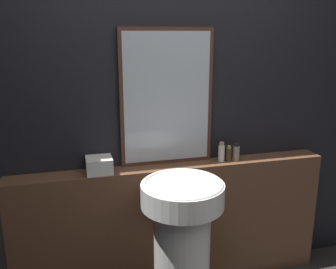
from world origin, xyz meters
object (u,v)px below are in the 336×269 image
(towel_stack, at_px, (99,165))
(pedestal_sink, at_px, (182,246))
(mirror, at_px, (167,98))
(lotion_bottle, at_px, (236,152))
(conditioner_bottle, at_px, (229,154))
(shampoo_bottle, at_px, (221,152))

(towel_stack, bearing_deg, pedestal_sink, -43.30)
(mirror, relative_size, lotion_bottle, 7.31)
(conditioner_bottle, xyz_separation_m, lotion_bottle, (0.06, 0.00, 0.01))
(mirror, distance_m, conditioner_bottle, 0.60)
(conditioner_bottle, bearing_deg, shampoo_bottle, 180.00)
(pedestal_sink, xyz_separation_m, shampoo_bottle, (0.41, 0.41, 0.43))
(pedestal_sink, height_order, conditioner_bottle, conditioner_bottle)
(mirror, xyz_separation_m, towel_stack, (-0.47, -0.07, -0.40))
(pedestal_sink, height_order, lotion_bottle, lotion_bottle)
(pedestal_sink, distance_m, conditioner_bottle, 0.75)
(conditioner_bottle, bearing_deg, towel_stack, 180.00)
(mirror, distance_m, shampoo_bottle, 0.55)
(pedestal_sink, relative_size, towel_stack, 5.74)
(towel_stack, distance_m, conditioner_bottle, 0.90)
(mirror, xyz_separation_m, lotion_bottle, (0.49, -0.07, -0.40))
(shampoo_bottle, bearing_deg, pedestal_sink, -135.04)
(conditioner_bottle, height_order, lotion_bottle, lotion_bottle)
(mirror, xyz_separation_m, conditioner_bottle, (0.43, -0.07, -0.40))
(conditioner_bottle, bearing_deg, lotion_bottle, 0.00)
(pedestal_sink, bearing_deg, lotion_bottle, 38.14)
(mirror, distance_m, towel_stack, 0.62)
(mirror, bearing_deg, shampoo_bottle, -10.30)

